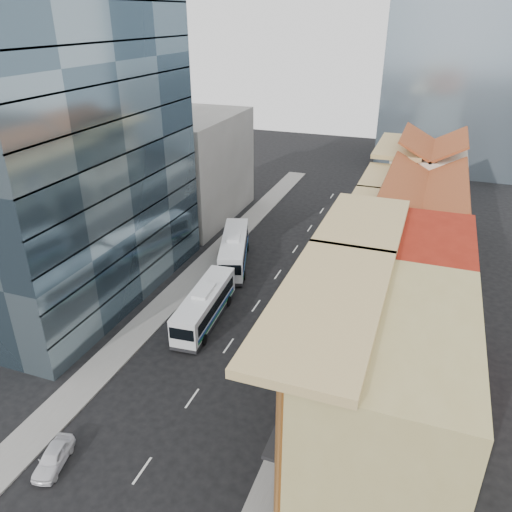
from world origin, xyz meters
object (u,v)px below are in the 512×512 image
at_px(bus_left_near, 205,305).
at_px(bus_left_far, 234,249).
at_px(shophouse_tan, 387,410).
at_px(office_tower, 70,148).
at_px(bus_right, 306,310).
at_px(sedan_left, 53,457).

bearing_deg(bus_left_near, bus_left_far, 94.71).
bearing_deg(bus_left_far, shophouse_tan, -69.83).
xyz_separation_m(office_tower, bus_right, (22.50, 1.06, -13.11)).
relative_size(bus_left_far, bus_right, 0.98).
bearing_deg(sedan_left, bus_left_far, 76.47).
relative_size(shophouse_tan, office_tower, 0.47).
bearing_deg(shophouse_tan, bus_left_far, 128.21).
distance_m(office_tower, bus_left_near, 18.92).
bearing_deg(sedan_left, shophouse_tan, 2.24).
xyz_separation_m(office_tower, sedan_left, (11.50, -19.51, -14.37)).
relative_size(office_tower, sedan_left, 8.10).
relative_size(bus_left_far, sedan_left, 3.13).
bearing_deg(bus_right, sedan_left, -129.40).
bearing_deg(bus_left_near, sedan_left, -100.57).
relative_size(shophouse_tan, sedan_left, 3.78).
distance_m(office_tower, sedan_left, 26.82).
xyz_separation_m(bus_left_near, bus_left_far, (-1.94, 11.90, 0.13)).
relative_size(bus_left_near, bus_right, 0.91).
xyz_separation_m(office_tower, bus_left_far, (11.50, 10.77, -13.14)).
xyz_separation_m(office_tower, bus_left_near, (13.44, -1.12, -13.28)).
bearing_deg(bus_left_near, bus_right, 9.00).
distance_m(office_tower, bus_left_far, 20.52).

